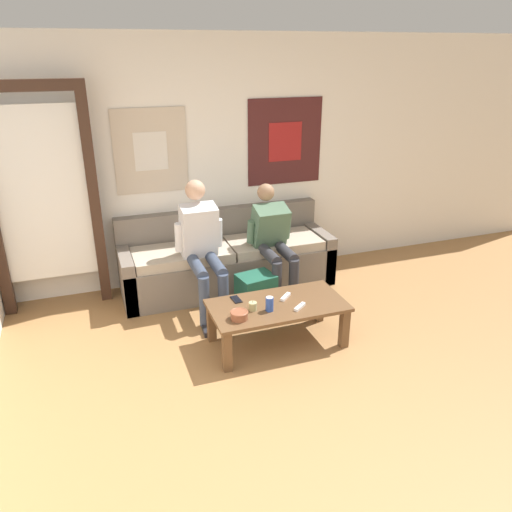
# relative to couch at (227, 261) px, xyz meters

# --- Properties ---
(ground_plane) EXTENTS (18.00, 18.00, 0.00)m
(ground_plane) POSITION_rel_couch_xyz_m (-0.29, -2.38, -0.29)
(ground_plane) COLOR #9E7042
(wall_back) EXTENTS (10.00, 0.07, 2.55)m
(wall_back) POSITION_rel_couch_xyz_m (-0.28, 0.36, 0.99)
(wall_back) COLOR white
(wall_back) RESTS_ON ground_plane
(door_frame) EXTENTS (1.00, 0.10, 2.15)m
(door_frame) POSITION_rel_couch_xyz_m (-1.71, 0.14, 0.91)
(door_frame) COLOR #382319
(door_frame) RESTS_ON ground_plane
(couch) EXTENTS (2.23, 0.72, 0.79)m
(couch) POSITION_rel_couch_xyz_m (0.00, 0.00, 0.00)
(couch) COLOR #70665B
(couch) RESTS_ON ground_plane
(coffee_table) EXTENTS (1.16, 0.59, 0.39)m
(coffee_table) POSITION_rel_couch_xyz_m (0.08, -1.25, 0.04)
(coffee_table) COLOR brown
(coffee_table) RESTS_ON ground_plane
(person_seated_adult) EXTENTS (0.47, 0.86, 1.25)m
(person_seated_adult) POSITION_rel_couch_xyz_m (-0.36, -0.39, 0.39)
(person_seated_adult) COLOR #384256
(person_seated_adult) RESTS_ON ground_plane
(person_seated_teen) EXTENTS (0.47, 0.83, 1.13)m
(person_seated_teen) POSITION_rel_couch_xyz_m (0.38, -0.37, 0.34)
(person_seated_teen) COLOR #2D2D33
(person_seated_teen) RESTS_ON ground_plane
(backpack) EXTENTS (0.38, 0.35, 0.40)m
(backpack) POSITION_rel_couch_xyz_m (0.09, -0.68, -0.10)
(backpack) COLOR #1E5642
(backpack) RESTS_ON ground_plane
(ceramic_bowl) EXTENTS (0.15, 0.15, 0.07)m
(ceramic_bowl) POSITION_rel_couch_xyz_m (-0.31, -1.38, 0.14)
(ceramic_bowl) COLOR brown
(ceramic_bowl) RESTS_ON coffee_table
(pillar_candle) EXTENTS (0.07, 0.07, 0.08)m
(pillar_candle) POSITION_rel_couch_xyz_m (-0.16, -1.28, 0.14)
(pillar_candle) COLOR tan
(pillar_candle) RESTS_ON coffee_table
(drink_can_blue) EXTENTS (0.07, 0.07, 0.12)m
(drink_can_blue) POSITION_rel_couch_xyz_m (-0.03, -1.34, 0.16)
(drink_can_blue) COLOR #28479E
(drink_can_blue) RESTS_ON coffee_table
(game_controller_near_left) EXTENTS (0.13, 0.12, 0.03)m
(game_controller_near_left) POSITION_rel_couch_xyz_m (0.18, -1.17, 0.11)
(game_controller_near_left) COLOR white
(game_controller_near_left) RESTS_ON coffee_table
(game_controller_near_right) EXTENTS (0.14, 0.11, 0.03)m
(game_controller_near_right) POSITION_rel_couch_xyz_m (0.23, -1.38, 0.11)
(game_controller_near_right) COLOR white
(game_controller_near_right) RESTS_ON coffee_table
(cell_phone) EXTENTS (0.08, 0.14, 0.01)m
(cell_phone) POSITION_rel_couch_xyz_m (-0.23, -1.06, 0.11)
(cell_phone) COLOR black
(cell_phone) RESTS_ON coffee_table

